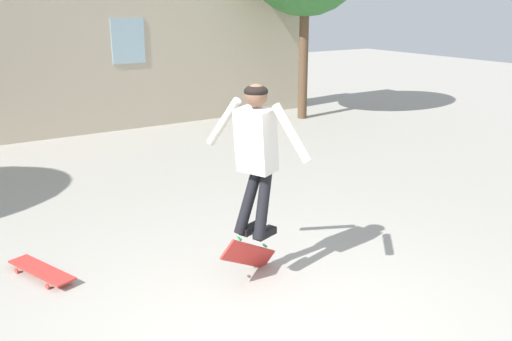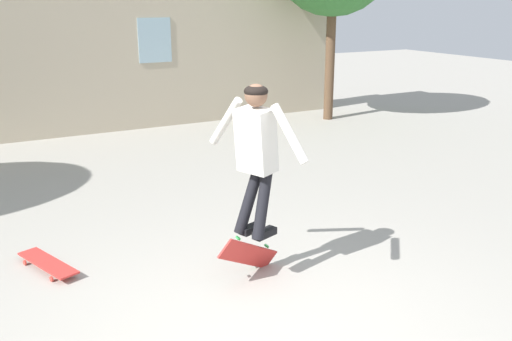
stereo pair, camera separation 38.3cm
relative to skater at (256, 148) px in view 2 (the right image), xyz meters
The scene contains 5 objects.
ground_plane 1.62m from the skater, 110.45° to the right, with size 40.00×40.00×0.00m, color #A39E93.
building_backdrop 7.27m from the skater, 92.26° to the left, with size 13.08×0.52×4.86m.
skater is the anchor object (origin of this frame).
skateboard_flipping 1.08m from the skater, 158.05° to the left, with size 0.79×0.36×0.57m.
skateboard_resting 2.47m from the skater, 146.96° to the left, with size 0.49×0.88×0.08m.
Camera 2 is at (-2.12, -3.60, 2.65)m, focal length 40.00 mm.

